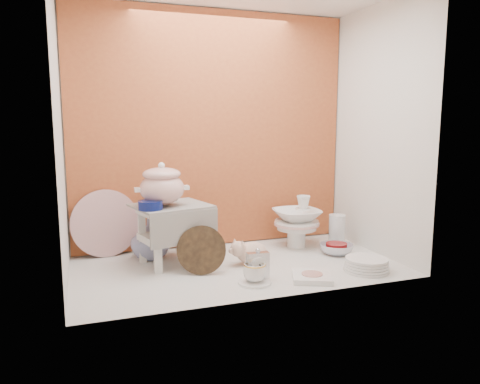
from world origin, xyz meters
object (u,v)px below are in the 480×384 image
object	(u,v)px
blue_white_vase	(150,239)
crystal_bowl	(336,249)
gold_rim_teacup	(255,272)
soup_tureen	(162,184)
mantel_clock	(258,265)
dinner_plate_stack	(367,264)
porcelain_tower	(297,221)
step_stool	(172,234)
plush_pig	(252,252)
floral_platter	(105,223)

from	to	relation	value
blue_white_vase	crystal_bowl	distance (m)	1.13
crystal_bowl	gold_rim_teacup	bearing A→B (deg)	-154.51
soup_tureen	mantel_clock	world-z (taller)	soup_tureen
dinner_plate_stack	porcelain_tower	distance (m)	0.60
blue_white_vase	mantel_clock	distance (m)	0.73
step_stool	blue_white_vase	xyz separation A→B (m)	(-0.10, 0.13, -0.05)
blue_white_vase	crystal_bowl	world-z (taller)	blue_white_vase
blue_white_vase	crystal_bowl	bearing A→B (deg)	-14.76
plush_pig	porcelain_tower	bearing A→B (deg)	47.23
plush_pig	crystal_bowl	bearing A→B (deg)	17.36
step_stool	porcelain_tower	xyz separation A→B (m)	(0.83, 0.08, -0.00)
plush_pig	dinner_plate_stack	size ratio (longest dim) A/B	0.94
mantel_clock	plush_pig	distance (m)	0.28
step_stool	porcelain_tower	bearing A→B (deg)	-8.98
plush_pig	crystal_bowl	xyz separation A→B (m)	(0.56, 0.01, -0.04)
gold_rim_teacup	crystal_bowl	xyz separation A→B (m)	(0.66, 0.31, -0.03)
floral_platter	porcelain_tower	bearing A→B (deg)	-9.21
dinner_plate_stack	crystal_bowl	xyz separation A→B (m)	(0.01, 0.34, -0.01)
floral_platter	porcelain_tower	distance (m)	1.19
dinner_plate_stack	step_stool	bearing A→B (deg)	153.26
plush_pig	porcelain_tower	distance (m)	0.48
dinner_plate_stack	gold_rim_teacup	bearing A→B (deg)	178.08
floral_platter	blue_white_vase	distance (m)	0.29
mantel_clock	blue_white_vase	bearing A→B (deg)	131.34
mantel_clock	porcelain_tower	world-z (taller)	porcelain_tower
crystal_bowl	porcelain_tower	size ratio (longest dim) A/B	0.60
mantel_clock	gold_rim_teacup	distance (m)	0.05
soup_tureen	mantel_clock	xyz separation A→B (m)	(0.41, -0.41, -0.38)
dinner_plate_stack	mantel_clock	bearing A→B (deg)	175.01
blue_white_vase	dinner_plate_stack	bearing A→B (deg)	-30.10
floral_platter	porcelain_tower	world-z (taller)	floral_platter
mantel_clock	gold_rim_teacup	world-z (taller)	mantel_clock
step_stool	blue_white_vase	world-z (taller)	step_stool
mantel_clock	crystal_bowl	distance (m)	0.69
floral_platter	blue_white_vase	world-z (taller)	floral_platter
blue_white_vase	mantel_clock	xyz separation A→B (m)	(0.46, -0.57, -0.04)
mantel_clock	dinner_plate_stack	size ratio (longest dim) A/B	0.69
gold_rim_teacup	floral_platter	bearing A→B (deg)	132.59
dinner_plate_stack	porcelain_tower	world-z (taller)	porcelain_tower
step_stool	floral_platter	world-z (taller)	floral_platter
dinner_plate_stack	floral_platter	bearing A→B (deg)	150.20
plush_pig	dinner_plate_stack	distance (m)	0.64
soup_tureen	blue_white_vase	size ratio (longest dim) A/B	1.19
blue_white_vase	porcelain_tower	world-z (taller)	porcelain_tower
mantel_clock	crystal_bowl	size ratio (longest dim) A/B	0.84
blue_white_vase	crystal_bowl	xyz separation A→B (m)	(1.09, -0.29, -0.09)
plush_pig	gold_rim_teacup	world-z (taller)	plush_pig
floral_platter	dinner_plate_stack	distance (m)	1.53
blue_white_vase	soup_tureen	bearing A→B (deg)	-71.95
floral_platter	plush_pig	distance (m)	0.90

